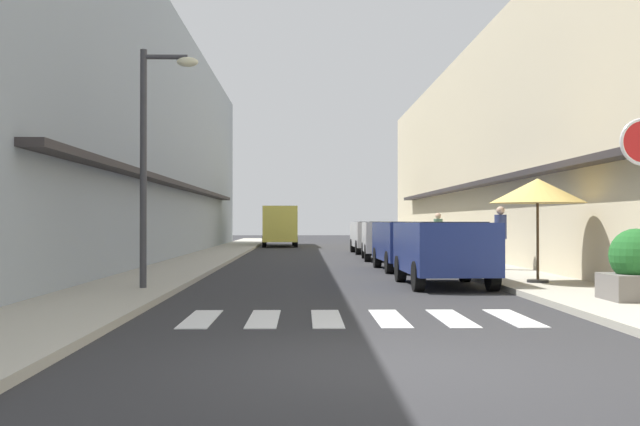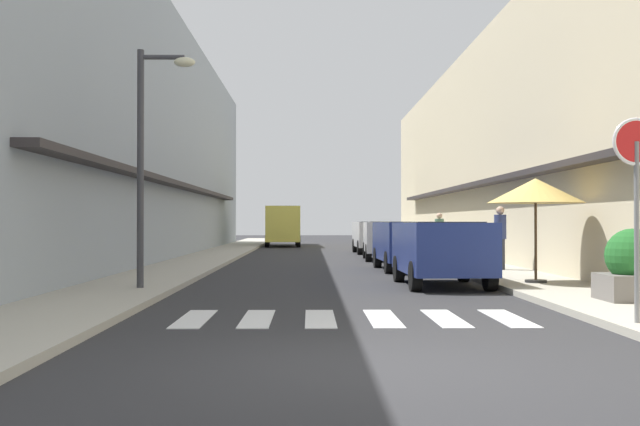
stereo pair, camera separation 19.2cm
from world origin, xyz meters
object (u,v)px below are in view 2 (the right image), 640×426
delivery_van (283,223)px  planter_corner (632,268)px  parked_car_near (441,246)px  round_street_sign (636,165)px  parked_car_far (388,236)px  pedestrian_walking_near (500,236)px  street_lamp (150,140)px  parked_car_mid (409,240)px  parked_car_distant (375,233)px  cafe_umbrella (536,191)px  pedestrian_walking_far (439,234)px

delivery_van → planter_corner: 33.33m
parked_car_near → round_street_sign: (1.39, -7.27, 1.31)m
parked_car_far → pedestrian_walking_near: pedestrian_walking_near is taller
street_lamp → parked_car_mid: bearing=49.4°
street_lamp → pedestrian_walking_near: 10.63m
parked_car_distant → street_lamp: street_lamp is taller
parked_car_near → pedestrian_walking_near: bearing=60.4°
parked_car_distant → cafe_umbrella: (2.03, -18.50, 1.22)m
parked_car_near → cafe_umbrella: (2.03, -0.43, 1.23)m
parked_car_near → parked_car_far: (-0.00, 11.99, 0.00)m
delivery_van → cafe_umbrella: cafe_umbrella is taller
parked_car_near → pedestrian_walking_far: 11.79m
parked_car_far → parked_car_distant: same height
street_lamp → cafe_umbrella: (8.30, 1.21, -0.99)m
parked_car_near → pedestrian_walking_near: pedestrian_walking_near is taller
parked_car_distant → pedestrian_walking_near: size_ratio=2.42×
street_lamp → cafe_umbrella: size_ratio=2.11×
cafe_umbrella → pedestrian_walking_near: size_ratio=1.30×
planter_corner → cafe_umbrella: bearing=97.6°
delivery_van → parked_car_distant: bearing=-65.7°
delivery_van → pedestrian_walking_near: size_ratio=3.07×
pedestrian_walking_far → parked_car_distant: bearing=-99.4°
round_street_sign → delivery_van: bearing=99.5°
pedestrian_walking_near → parked_car_distant: bearing=35.5°
delivery_van → round_street_sign: 35.98m
cafe_umbrella → planter_corner: 4.21m
street_lamp → pedestrian_walking_far: size_ratio=2.91×
street_lamp → cafe_umbrella: 8.44m
parked_car_far → cafe_umbrella: 12.65m
round_street_sign → pedestrian_walking_near: bearing=85.1°
parked_car_distant → parked_car_mid: bearing=-90.0°
parked_car_far → parked_car_distant: (0.00, 6.08, 0.00)m
round_street_sign → pedestrian_walking_far: (0.52, 18.91, -1.23)m
cafe_umbrella → pedestrian_walking_far: bearing=90.6°
delivery_van → pedestrian_walking_far: bearing=-68.6°
parked_car_near → round_street_sign: size_ratio=1.44×
round_street_sign → pedestrian_walking_near: 11.55m
street_lamp → pedestrian_walking_near: street_lamp is taller
parked_car_far → street_lamp: street_lamp is taller
parked_car_mid → pedestrian_walking_near: size_ratio=2.46×
delivery_van → pedestrian_walking_far: size_ratio=3.26×
parked_car_mid → street_lamp: (-6.27, -7.32, 2.22)m
round_street_sign → planter_corner: round_street_sign is taller
parked_car_far → cafe_umbrella: cafe_umbrella is taller
parked_car_distant → cafe_umbrella: size_ratio=1.86×
parked_car_distant → delivery_van: delivery_van is taller
parked_car_distant → cafe_umbrella: 18.65m
parked_car_distant → pedestrian_walking_near: pedestrian_walking_near is taller
parked_car_far → street_lamp: (-6.27, -13.64, 2.22)m
parked_car_near → round_street_sign: bearing=-79.2°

